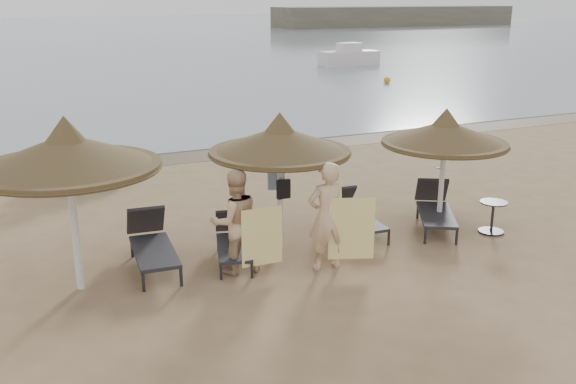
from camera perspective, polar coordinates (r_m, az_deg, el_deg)
name	(u,v)px	position (r m, az deg, el deg)	size (l,w,h in m)	color
ground	(298,285)	(10.72, 0.88, -8.27)	(160.00, 160.00, 0.00)	#997852
sea	(26,34)	(88.97, -22.29, 12.86)	(200.00, 140.00, 0.03)	slate
wet_sand_strip	(161,159)	(19.18, -11.21, 2.90)	(200.00, 1.60, 0.01)	brown
palapa_left	(67,153)	(10.40, -19.04, 3.28)	(2.88, 2.88, 2.86)	white
palapa_center	(280,141)	(11.62, -0.73, 4.55)	(2.62, 2.62, 2.60)	white
palapa_right	(445,134)	(13.06, 13.79, 5.07)	(2.51, 2.51, 2.49)	white
lounger_far_left	(152,242)	(11.62, -12.03, -4.39)	(0.84, 2.08, 0.91)	#26262A
lounger_near_left	(233,240)	(11.69, -4.92, -4.25)	(1.04, 1.82, 0.77)	#26262A
lounger_near_right	(353,214)	(13.04, 5.79, -1.92)	(0.69, 1.84, 0.81)	#26262A
lounger_far_right	(435,207)	(13.59, 12.93, -1.35)	(1.54, 2.03, 0.88)	#26262A
side_table	(492,218)	(13.54, 17.70, -2.21)	(0.54, 0.54, 0.65)	#26262A
person_left	(235,214)	(10.87, -4.75, -1.93)	(0.97, 0.63, 2.11)	#DAB389
person_right	(327,208)	(10.96, 3.49, -1.42)	(1.03, 0.67, 2.24)	#DAB389
towel_left	(262,237)	(10.80, -2.32, -4.00)	(0.73, 0.04, 1.02)	yellow
towel_right	(352,229)	(11.03, 5.68, -3.27)	(0.75, 0.30, 1.11)	yellow
bag_patterned	(276,179)	(11.97, -1.07, 1.15)	(0.33, 0.19, 0.40)	white
bag_dark	(284,189)	(11.70, -0.40, 0.26)	(0.25, 0.09, 0.36)	black
pedal_boat	(83,171)	(16.98, -17.73, 1.77)	(2.27, 1.74, 0.93)	#215BB0
buoy_right	(387,80)	(35.87, 8.79, 9.80)	(0.37, 0.37, 0.37)	gold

